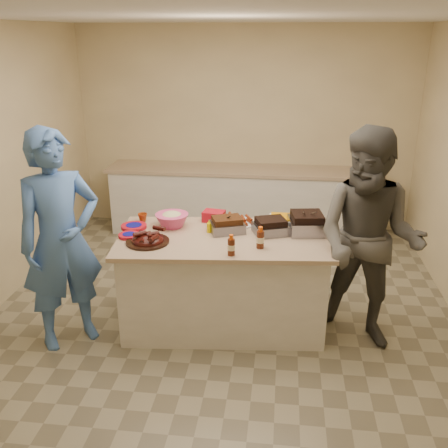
# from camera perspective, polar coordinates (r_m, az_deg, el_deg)

# --- Properties ---
(room) EXTENTS (4.50, 5.00, 2.70)m
(room) POSITION_cam_1_polar(r_m,az_deg,el_deg) (4.97, -0.18, -10.29)
(room) COLOR beige
(room) RESTS_ON ground
(back_counter) EXTENTS (3.60, 0.64, 0.90)m
(back_counter) POSITION_cam_1_polar(r_m,az_deg,el_deg) (6.77, 2.09, 2.69)
(back_counter) COLOR silver
(back_counter) RESTS_ON ground
(island) EXTENTS (1.95, 1.15, 0.89)m
(island) POSITION_cam_1_polar(r_m,az_deg,el_deg) (4.84, -0.07, -11.17)
(island) COLOR silver
(island) RESTS_ON ground
(rib_platter) EXTENTS (0.42, 0.42, 0.15)m
(rib_platter) POSITION_cam_1_polar(r_m,az_deg,el_deg) (4.36, -8.70, -2.12)
(rib_platter) COLOR #410F0B
(rib_platter) RESTS_ON island
(pulled_pork_tray) EXTENTS (0.36, 0.32, 0.09)m
(pulled_pork_tray) POSITION_cam_1_polar(r_m,az_deg,el_deg) (4.54, 0.35, -0.90)
(pulled_pork_tray) COLOR #47230F
(pulled_pork_tray) RESTS_ON island
(brisket_tray) EXTENTS (0.36, 0.33, 0.09)m
(brisket_tray) POSITION_cam_1_polar(r_m,az_deg,el_deg) (4.52, 5.33, -1.09)
(brisket_tray) COLOR black
(brisket_tray) RESTS_ON island
(roasting_pan) EXTENTS (0.36, 0.36, 0.13)m
(roasting_pan) POSITION_cam_1_polar(r_m,az_deg,el_deg) (4.59, 9.37, -0.96)
(roasting_pan) COLOR gray
(roasting_pan) RESTS_ON island
(coleslaw_bowl) EXTENTS (0.34, 0.34, 0.21)m
(coleslaw_bowl) POSITION_cam_1_polar(r_m,az_deg,el_deg) (4.69, -5.94, -0.29)
(coleslaw_bowl) COLOR #D6407A
(coleslaw_bowl) RESTS_ON island
(sausage_plate) EXTENTS (0.41, 0.41, 0.05)m
(sausage_plate) POSITION_cam_1_polar(r_m,az_deg,el_deg) (4.73, 1.58, 0.04)
(sausage_plate) COLOR silver
(sausage_plate) RESTS_ON island
(mac_cheese_dish) EXTENTS (0.32, 0.24, 0.09)m
(mac_cheese_dish) POSITION_cam_1_polar(r_m,az_deg,el_deg) (4.75, 7.12, -0.04)
(mac_cheese_dish) COLOR orange
(mac_cheese_dish) RESTS_ON island
(bbq_bottle_a) EXTENTS (0.07, 0.07, 0.18)m
(bbq_bottle_a) POSITION_cam_1_polar(r_m,az_deg,el_deg) (4.07, 0.83, -3.56)
(bbq_bottle_a) COLOR #471B0C
(bbq_bottle_a) RESTS_ON island
(bbq_bottle_b) EXTENTS (0.07, 0.07, 0.19)m
(bbq_bottle_b) POSITION_cam_1_polar(r_m,az_deg,el_deg) (4.22, 4.14, -2.73)
(bbq_bottle_b) COLOR #471B0C
(bbq_bottle_b) RESTS_ON island
(mustard_bottle) EXTENTS (0.05, 0.05, 0.12)m
(mustard_bottle) POSITION_cam_1_polar(r_m,az_deg,el_deg) (4.53, -1.71, -0.94)
(mustard_bottle) COLOR #D4BB00
(mustard_bottle) RESTS_ON island
(sauce_bowl) EXTENTS (0.13, 0.05, 0.13)m
(sauce_bowl) POSITION_cam_1_polar(r_m,az_deg,el_deg) (4.55, -0.74, -0.82)
(sauce_bowl) COLOR silver
(sauce_bowl) RESTS_ON island
(plate_stack_large) EXTENTS (0.26, 0.26, 0.03)m
(plate_stack_large) POSITION_cam_1_polar(r_m,az_deg,el_deg) (4.70, -10.25, -0.44)
(plate_stack_large) COLOR #A50E1C
(plate_stack_large) RESTS_ON island
(plate_stack_small) EXTENTS (0.21, 0.21, 0.03)m
(plate_stack_small) POSITION_cam_1_polar(r_m,az_deg,el_deg) (4.51, -10.78, -1.45)
(plate_stack_small) COLOR #A50E1C
(plate_stack_small) RESTS_ON island
(plastic_cup) EXTENTS (0.10, 0.09, 0.09)m
(plastic_cup) POSITION_cam_1_polar(r_m,az_deg,el_deg) (4.84, -9.26, 0.26)
(plastic_cup) COLOR #8D330E
(plastic_cup) RESTS_ON island
(basket_stack) EXTENTS (0.22, 0.18, 0.10)m
(basket_stack) POSITION_cam_1_polar(r_m,az_deg,el_deg) (4.80, -1.17, 0.35)
(basket_stack) COLOR #A50E1C
(basket_stack) RESTS_ON island
(guest_blue) EXTENTS (1.78, 1.90, 0.46)m
(guest_blue) POSITION_cam_1_polar(r_m,az_deg,el_deg) (4.82, -16.84, -12.35)
(guest_blue) COLOR #4671BB
(guest_blue) RESTS_ON ground
(guest_gray) EXTENTS (1.59, 2.12, 0.72)m
(guest_gray) POSITION_cam_1_polar(r_m,az_deg,el_deg) (4.78, 15.00, -12.50)
(guest_gray) COLOR #514F49
(guest_gray) RESTS_ON ground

